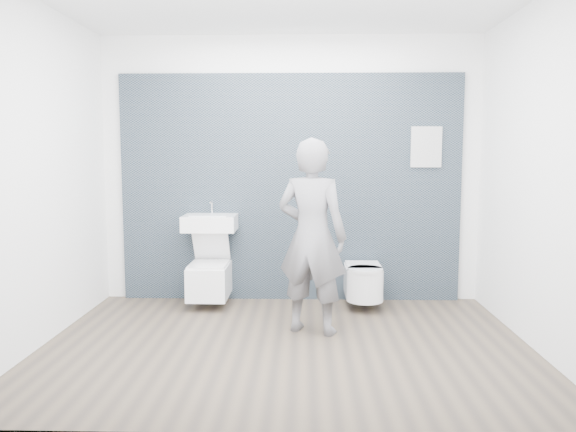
{
  "coord_description": "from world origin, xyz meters",
  "views": [
    {
      "loc": [
        0.14,
        -4.49,
        1.57
      ],
      "look_at": [
        0.0,
        0.6,
        1.0
      ],
      "focal_mm": 35.0,
      "sensor_mm": 36.0,
      "label": 1
    }
  ],
  "objects_px": {
    "toilet_rounded": "(364,282)",
    "washbasin": "(210,222)",
    "toilet_square": "(210,278)",
    "visitor": "(312,236)"
  },
  "relations": [
    {
      "from": "washbasin",
      "to": "visitor",
      "type": "xyz_separation_m",
      "value": [
        1.04,
        -0.9,
        -0.01
      ]
    },
    {
      "from": "visitor",
      "to": "toilet_square",
      "type": "bearing_deg",
      "value": -18.85
    },
    {
      "from": "toilet_rounded",
      "to": "visitor",
      "type": "height_order",
      "value": "visitor"
    },
    {
      "from": "washbasin",
      "to": "toilet_rounded",
      "type": "bearing_deg",
      "value": -3.94
    },
    {
      "from": "toilet_rounded",
      "to": "visitor",
      "type": "relative_size",
      "value": 0.36
    },
    {
      "from": "washbasin",
      "to": "toilet_rounded",
      "type": "xyz_separation_m",
      "value": [
        1.58,
        -0.11,
        -0.59
      ]
    },
    {
      "from": "toilet_square",
      "to": "visitor",
      "type": "bearing_deg",
      "value": -38.3
    },
    {
      "from": "toilet_square",
      "to": "visitor",
      "type": "distance_m",
      "value": 1.44
    },
    {
      "from": "toilet_rounded",
      "to": "washbasin",
      "type": "bearing_deg",
      "value": 176.06
    },
    {
      "from": "washbasin",
      "to": "visitor",
      "type": "distance_m",
      "value": 1.38
    }
  ]
}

